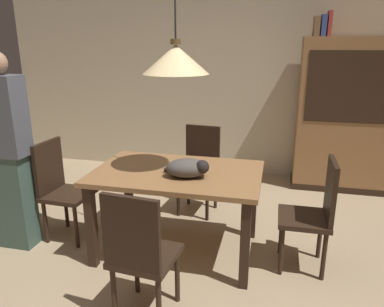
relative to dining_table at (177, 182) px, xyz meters
The scene contains 14 objects.
ground 0.78m from the dining_table, 71.44° to the right, with size 10.00×10.00×0.00m, color tan.
back_wall 2.39m from the dining_table, 86.56° to the left, with size 6.40×0.10×2.90m, color beige.
dining_table is the anchor object (origin of this frame).
chair_left_side 1.14m from the dining_table, behind, with size 0.42×0.42×0.93m.
chair_near_front 0.89m from the dining_table, 90.52° to the right, with size 0.44×0.44×0.93m.
chair_far_back 0.89m from the dining_table, 89.46° to the left, with size 0.44×0.44×0.93m.
chair_right_side 1.14m from the dining_table, ahead, with size 0.40×0.40×0.93m.
cat_sleeping 0.25m from the dining_table, 42.80° to the right, with size 0.40×0.30×0.16m.
pendant_lamp 1.01m from the dining_table, ahead, with size 0.52×0.52×1.30m.
hutch_bookcase 2.50m from the dining_table, 50.47° to the left, with size 1.12×0.45×1.85m.
book_brown_thick 2.60m from the dining_table, 58.76° to the left, with size 0.06×0.24×0.22m, color brown.
book_blue_wide 2.64m from the dining_table, 57.15° to the left, with size 0.06×0.24×0.24m, color #384C93.
book_red_tall 2.68m from the dining_table, 55.84° to the left, with size 0.04×0.22×0.28m, color #B73833.
person_standing 1.47m from the dining_table, behind, with size 0.36×0.22×1.73m.
Camera 1 is at (0.65, -2.41, 1.79)m, focal length 34.44 mm.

